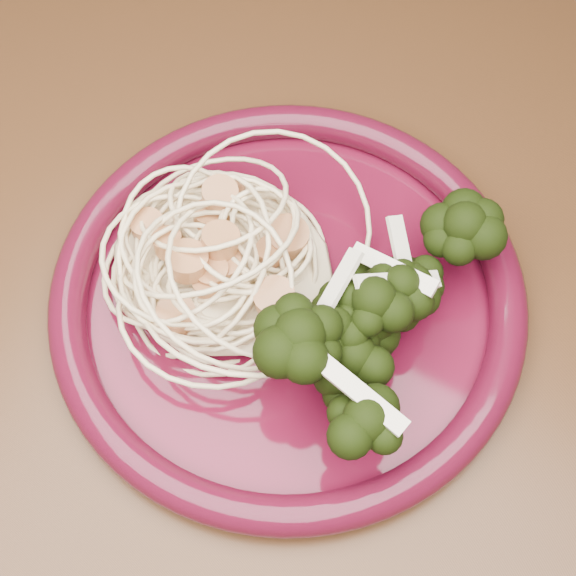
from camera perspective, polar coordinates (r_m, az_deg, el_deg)
The scene contains 6 objects.
dining_table at distance 0.58m, azimuth 8.05°, elevation -8.38°, with size 1.20×0.80×0.75m.
dinner_plate at distance 0.49m, azimuth -0.00°, elevation -0.52°, with size 0.30×0.30×0.02m.
spaghetti_pile at distance 0.49m, azimuth -4.76°, elevation 2.37°, with size 0.14×0.12×0.03m, color beige.
scallop_cluster at distance 0.46m, azimuth -5.10°, elevation 4.67°, with size 0.12×0.12×0.04m, color tan, non-canonical shape.
broccoli_pile at distance 0.46m, azimuth 6.23°, elevation -2.14°, with size 0.10×0.16×0.05m, color black.
onion_garnish at distance 0.43m, azimuth 6.66°, elevation -0.19°, with size 0.07×0.10×0.05m, color #ECE2C8, non-canonical shape.
Camera 1 is at (0.02, -0.21, 1.19)m, focal length 50.00 mm.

